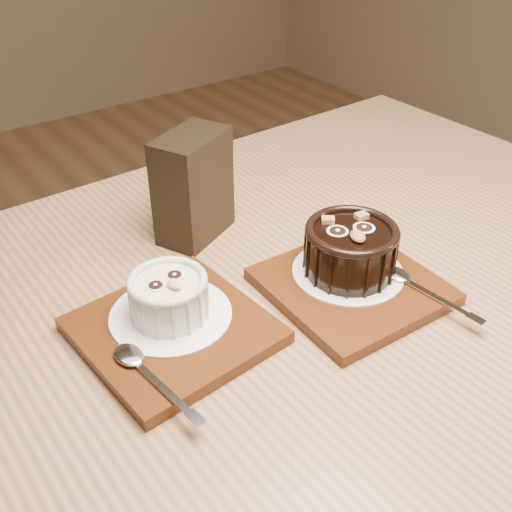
{
  "coord_description": "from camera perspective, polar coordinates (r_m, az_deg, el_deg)",
  "views": [
    {
      "loc": [
        -0.42,
        -0.49,
        1.18
      ],
      "look_at": [
        -0.11,
        -0.06,
        0.81
      ],
      "focal_mm": 42.0,
      "sensor_mm": 36.0,
      "label": 1
    }
  ],
  "objects": [
    {
      "name": "ramekin_white",
      "position": [
        0.63,
        -8.31,
        -3.67
      ],
      "size": [
        0.08,
        0.08,
        0.05
      ],
      "rotation": [
        0.0,
        0.0,
        0.17
      ],
      "color": "silver",
      "rests_on": "doily_left"
    },
    {
      "name": "spoon_right",
      "position": [
        0.69,
        15.42,
        -2.91
      ],
      "size": [
        0.04,
        0.14,
        0.01
      ],
      "primitive_type": null,
      "rotation": [
        0.0,
        0.0,
        0.09
      ],
      "color": "silver",
      "rests_on": "tray_right"
    },
    {
      "name": "tray_left",
      "position": [
        0.64,
        -7.86,
        -7.02
      ],
      "size": [
        0.19,
        0.19,
        0.01
      ],
      "primitive_type": "cube",
      "rotation": [
        0.0,
        0.0,
        0.08
      ],
      "color": "#4E250D",
      "rests_on": "table"
    },
    {
      "name": "spoon_left",
      "position": [
        0.58,
        -10.13,
        -11.02
      ],
      "size": [
        0.04,
        0.14,
        0.01
      ],
      "primitive_type": null,
      "rotation": [
        0.0,
        0.0,
        0.11
      ],
      "color": "silver",
      "rests_on": "tray_left"
    },
    {
      "name": "condiment_stand",
      "position": [
        0.77,
        -6.0,
        6.58
      ],
      "size": [
        0.12,
        0.1,
        0.14
      ],
      "primitive_type": "cube",
      "rotation": [
        0.0,
        0.0,
        0.43
      ],
      "color": "black",
      "rests_on": "table"
    },
    {
      "name": "tray_right",
      "position": [
        0.7,
        9.08,
        -2.87
      ],
      "size": [
        0.19,
        0.19,
        0.01
      ],
      "primitive_type": "cube",
      "rotation": [
        0.0,
        0.0,
        -0.04
      ],
      "color": "#4E250D",
      "rests_on": "table"
    },
    {
      "name": "ramekin_dark",
      "position": [
        0.69,
        8.99,
        0.8
      ],
      "size": [
        0.11,
        0.11,
        0.06
      ],
      "rotation": [
        0.0,
        0.0,
        -0.4
      ],
      "color": "black",
      "rests_on": "doily_right"
    },
    {
      "name": "table",
      "position": [
        0.74,
        2.0,
        -10.12
      ],
      "size": [
        1.22,
        0.82,
        0.75
      ],
      "rotation": [
        0.0,
        0.0,
        0.02
      ],
      "color": "brown",
      "rests_on": "ground"
    },
    {
      "name": "doily_left",
      "position": [
        0.64,
        -8.12,
        -5.53
      ],
      "size": [
        0.13,
        0.13,
        0.0
      ],
      "primitive_type": "cylinder",
      "color": "white",
      "rests_on": "tray_left"
    },
    {
      "name": "doily_right",
      "position": [
        0.71,
        8.75,
        -1.47
      ],
      "size": [
        0.13,
        0.13,
        0.0
      ],
      "primitive_type": "cylinder",
      "color": "white",
      "rests_on": "tray_right"
    }
  ]
}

